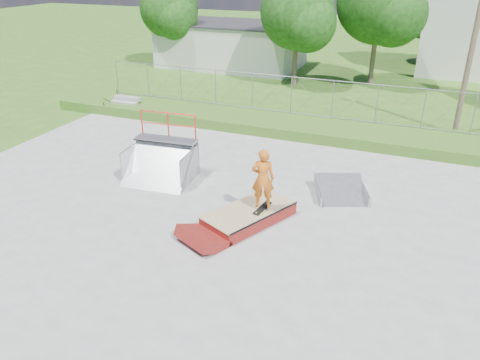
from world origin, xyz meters
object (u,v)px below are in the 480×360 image
(skater, at_px, (263,181))
(grind_box, at_px, (249,216))
(quarter_pipe, at_px, (158,151))
(flat_bank_ramp, at_px, (341,191))

(skater, bearing_deg, grind_box, 2.76)
(grind_box, xyz_separation_m, skater, (0.37, 0.14, 1.19))
(quarter_pipe, relative_size, skater, 1.24)
(grind_box, bearing_deg, quarter_pipe, -175.42)
(grind_box, bearing_deg, flat_bank_ramp, 74.75)
(flat_bank_ramp, bearing_deg, quarter_pipe, 169.01)
(skater, bearing_deg, flat_bank_ramp, -144.56)
(grind_box, relative_size, skater, 1.70)
(grind_box, distance_m, flat_bank_ramp, 3.53)
(flat_bank_ramp, bearing_deg, grind_box, -151.89)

